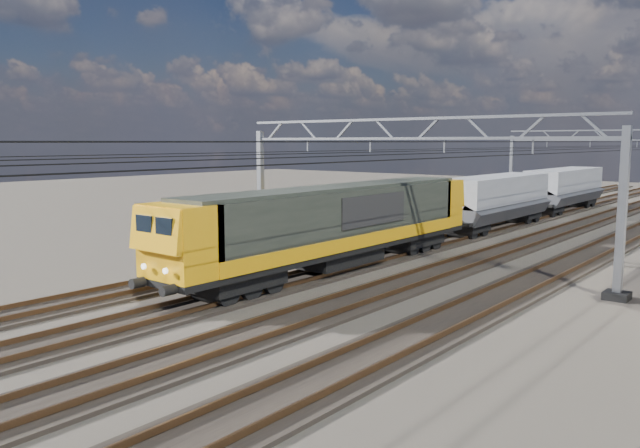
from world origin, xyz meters
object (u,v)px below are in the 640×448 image
Objects in this scene: catenary_gantry_far at (612,165)px; hopper_wagon_mid at (565,186)px; locomotive at (338,222)px; catenary_gantry_mid at (405,187)px; hopper_wagon_lead at (496,198)px.

catenary_gantry_far is 1.53× the size of hopper_wagon_mid.
locomotive is at bearing -92.97° from catenary_gantry_far.
catenary_gantry_mid reaches higher than hopper_wagon_lead.
catenary_gantry_far is (0.00, 36.00, 0.00)m from catenary_gantry_mid.
catenary_gantry_far reaches higher than locomotive.
locomotive is at bearing -90.00° from hopper_wagon_lead.
hopper_wagon_lead is 1.00× the size of hopper_wagon_mid.
catenary_gantry_far is at bearing 73.29° from hopper_wagon_mid.
hopper_wagon_lead is (-0.00, 17.70, -0.09)m from locomotive.
catenary_gantry_mid is 1.53× the size of hopper_wagon_mid.
catenary_gantry_far is 0.94× the size of locomotive.
hopper_wagon_lead is at bearing 90.00° from locomotive.
catenary_gantry_far is 7.15m from hopper_wagon_mid.
hopper_wagon_lead is at bearing -90.00° from hopper_wagon_mid.
catenary_gantry_far is 1.53× the size of hopper_wagon_lead.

